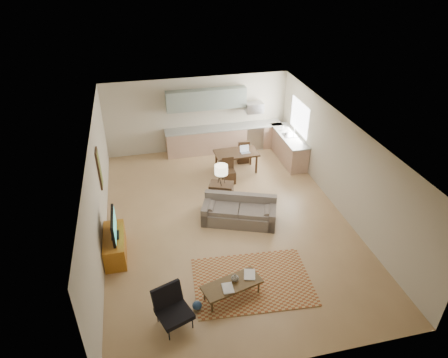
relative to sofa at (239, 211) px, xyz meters
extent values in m
plane|color=#9D7950|center=(-0.32, 0.16, -0.36)|extent=(9.00, 9.00, 0.00)
plane|color=white|center=(-0.32, 0.16, 2.34)|extent=(9.00, 9.00, 0.00)
plane|color=#B5AC95|center=(-0.32, 4.66, 0.99)|extent=(6.50, 0.00, 6.50)
plane|color=#B5AC95|center=(-0.32, -4.34, 0.99)|extent=(6.50, 0.00, 6.50)
plane|color=#B5AC95|center=(-3.57, 0.16, 0.99)|extent=(0.00, 9.00, 9.00)
plane|color=#B5AC95|center=(2.93, 0.16, 0.99)|extent=(0.00, 9.00, 9.00)
cube|color=#A5A8AD|center=(1.68, 4.34, 0.09)|extent=(0.62, 0.62, 0.90)
cube|color=#A5A8AD|center=(1.68, 4.36, 1.19)|extent=(0.62, 0.40, 0.35)
cube|color=gray|center=(-0.02, 4.49, 1.59)|extent=(2.80, 0.34, 0.70)
cube|color=white|center=(2.91, 3.16, 1.19)|extent=(0.02, 1.40, 1.05)
cube|color=brown|center=(-0.28, -2.25, -0.35)|extent=(2.78, 2.03, 0.02)
imported|color=maroon|center=(-1.08, -2.69, 0.04)|extent=(0.25, 0.32, 0.03)
imported|color=navy|center=(-0.52, -2.38, 0.04)|extent=(0.42, 0.46, 0.03)
imported|color=black|center=(-0.76, -2.49, 0.12)|extent=(0.25, 0.25, 0.18)
imported|color=beige|center=(2.51, 3.55, 0.65)|extent=(0.13, 0.13, 0.19)
camera|label=1|loc=(-2.38, -8.51, 6.36)|focal=32.00mm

